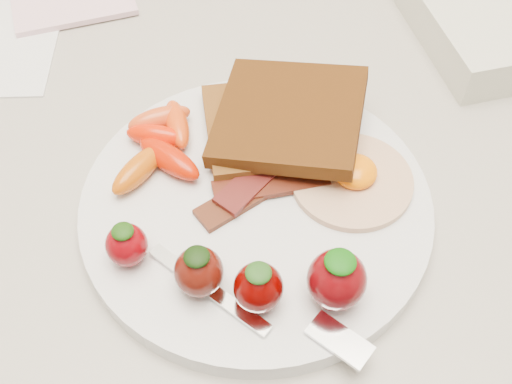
{
  "coord_description": "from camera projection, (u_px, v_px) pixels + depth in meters",
  "views": [
    {
      "loc": [
        0.02,
        1.26,
        1.31
      ],
      "look_at": [
        0.0,
        1.55,
        0.93
      ],
      "focal_mm": 45.0,
      "sensor_mm": 36.0,
      "label": 1
    }
  ],
  "objects": [
    {
      "name": "counter",
      "position": [
        260.0,
        307.0,
        0.95
      ],
      "size": [
        2.0,
        0.6,
        0.9
      ],
      "primitive_type": "cube",
      "color": "gray",
      "rests_on": "ground"
    },
    {
      "name": "plate",
      "position": [
        256.0,
        207.0,
        0.5
      ],
      "size": [
        0.27,
        0.27,
        0.02
      ],
      "primitive_type": "cylinder",
      "color": "silver",
      "rests_on": "counter"
    },
    {
      "name": "toast_lower",
      "position": [
        268.0,
        127.0,
        0.53
      ],
      "size": [
        0.12,
        0.12,
        0.01
      ],
      "primitive_type": "cube",
      "rotation": [
        0.0,
        0.0,
        0.21
      ],
      "color": "#4A2208",
      "rests_on": "plate"
    },
    {
      "name": "toast_upper",
      "position": [
        289.0,
        116.0,
        0.52
      ],
      "size": [
        0.13,
        0.13,
        0.03
      ],
      "primitive_type": "cube",
      "rotation": [
        0.0,
        -0.1,
        -0.15
      ],
      "color": "black",
      "rests_on": "toast_lower"
    },
    {
      "name": "fried_egg",
      "position": [
        353.0,
        178.0,
        0.5
      ],
      "size": [
        0.1,
        0.1,
        0.02
      ],
      "color": "beige",
      "rests_on": "plate"
    },
    {
      "name": "bacon_strips",
      "position": [
        261.0,
        183.0,
        0.49
      ],
      "size": [
        0.1,
        0.1,
        0.01
      ],
      "color": "black",
      "rests_on": "plate"
    },
    {
      "name": "baby_carrots",
      "position": [
        160.0,
        143.0,
        0.51
      ],
      "size": [
        0.08,
        0.11,
        0.02
      ],
      "color": "red",
      "rests_on": "plate"
    },
    {
      "name": "strawberries",
      "position": [
        252.0,
        273.0,
        0.43
      ],
      "size": [
        0.18,
        0.06,
        0.05
      ],
      "color": "#6F0308",
      "rests_on": "plate"
    },
    {
      "name": "fork",
      "position": [
        267.0,
        311.0,
        0.43
      ],
      "size": [
        0.16,
        0.09,
        0.0
      ],
      "color": "white",
      "rests_on": "plate"
    }
  ]
}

